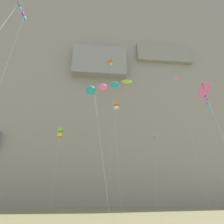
{
  "coord_description": "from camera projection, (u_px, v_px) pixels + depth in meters",
  "views": [
    {
      "loc": [
        -0.79,
        -4.22,
        3.42
      ],
      "look_at": [
        1.72,
        21.88,
        14.38
      ],
      "focal_mm": 30.57,
      "sensor_mm": 36.0,
      "label": 1
    }
  ],
  "objects": [
    {
      "name": "kite_delta_far_left",
      "position": [
        155.0,
        138.0,
        41.01
      ],
      "size": [
        2.55,
        2.97,
        14.42
      ],
      "color": "white",
      "rests_on": "ground"
    },
    {
      "name": "cliff_face",
      "position": [
        98.0,
        89.0,
        69.17
      ],
      "size": [
        180.0,
        26.65,
        75.48
      ],
      "color": "gray",
      "rests_on": "ground"
    },
    {
      "name": "kite_windsock_upper_left",
      "position": [
        23.0,
        15.0,
        36.07
      ],
      "size": [
        2.44,
        4.2,
        34.95
      ],
      "color": "#38B2D1",
      "rests_on": "ground"
    },
    {
      "name": "kite_delta_mid_center",
      "position": [
        113.0,
        67.0,
        48.21
      ],
      "size": [
        2.01,
        5.2,
        33.55
      ],
      "color": "orange",
      "rests_on": "ground"
    },
    {
      "name": "kite_diamond_front_field",
      "position": [
        179.0,
        89.0,
        49.78
      ],
      "size": [
        2.75,
        1.95,
        32.19
      ],
      "color": "pink",
      "rests_on": "ground"
    },
    {
      "name": "kite_box_mid_right",
      "position": [
        117.0,
        106.0,
        47.07
      ],
      "size": [
        3.53,
        4.5,
        24.0
      ],
      "color": "orange",
      "rests_on": "ground"
    },
    {
      "name": "kite_windsock_high_center",
      "position": [
        102.0,
        88.0,
        21.41
      ],
      "size": [
        5.34,
        2.47,
        15.02
      ],
      "color": "teal",
      "rests_on": "ground"
    },
    {
      "name": "kite_diamond_low_left",
      "position": [
        205.0,
        92.0,
        21.71
      ],
      "size": [
        1.78,
        5.85,
        15.28
      ],
      "color": "pink",
      "rests_on": "ground"
    },
    {
      "name": "kite_box_mid_left",
      "position": [
        60.0,
        133.0,
        41.17
      ],
      "size": [
        0.98,
        2.72,
        16.14
      ],
      "color": "#8CCC33",
      "rests_on": "ground"
    }
  ]
}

